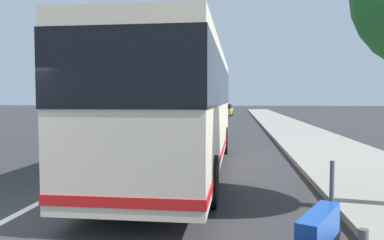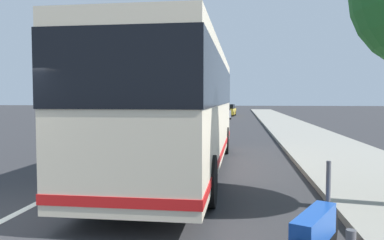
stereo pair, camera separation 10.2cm
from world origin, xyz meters
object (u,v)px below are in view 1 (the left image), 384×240
object	(u,v)px
motorcycle_angled	(319,235)
car_oncoming	(219,112)
car_ahead_same_lane	(225,110)
coach_bus	(180,102)

from	to	relation	value
motorcycle_angled	car_oncoming	world-z (taller)	car_oncoming
car_ahead_same_lane	car_oncoming	world-z (taller)	car_oncoming
coach_bus	car_ahead_same_lane	distance (m)	35.14
coach_bus	car_oncoming	size ratio (longest dim) A/B	2.69
coach_bus	car_oncoming	bearing A→B (deg)	0.51
coach_bus	car_ahead_same_lane	xyz separation A→B (m)	(35.12, -0.01, -1.29)
motorcycle_angled	car_ahead_same_lane	size ratio (longest dim) A/B	0.45
car_ahead_same_lane	car_oncoming	bearing A→B (deg)	-178.64
motorcycle_angled	coach_bus	bearing A→B (deg)	49.16
car_ahead_same_lane	coach_bus	bearing A→B (deg)	-175.94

